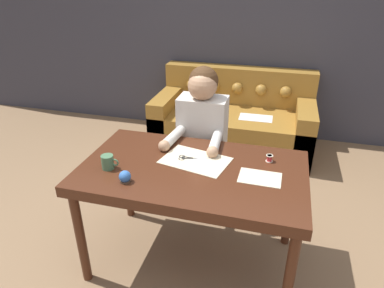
# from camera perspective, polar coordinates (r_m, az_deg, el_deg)

# --- Properties ---
(ground_plane) EXTENTS (16.00, 16.00, 0.00)m
(ground_plane) POSITION_cam_1_polar(r_m,az_deg,el_deg) (2.63, 0.56, -18.45)
(ground_plane) COLOR #846647
(wall_back) EXTENTS (8.00, 0.06, 2.60)m
(wall_back) POSITION_cam_1_polar(r_m,az_deg,el_deg) (4.18, 9.21, 18.78)
(wall_back) COLOR #383842
(wall_back) RESTS_ON ground_plane
(dining_table) EXTENTS (1.40, 0.83, 0.77)m
(dining_table) POSITION_cam_1_polar(r_m,az_deg,el_deg) (2.18, 0.09, -5.70)
(dining_table) COLOR #472314
(dining_table) RESTS_ON ground_plane
(couch) EXTENTS (1.76, 0.90, 0.87)m
(couch) POSITION_cam_1_polar(r_m,az_deg,el_deg) (4.02, 6.94, 3.83)
(couch) COLOR olive
(couch) RESTS_ON ground_plane
(person) EXTENTS (0.42, 0.58, 1.26)m
(person) POSITION_cam_1_polar(r_m,az_deg,el_deg) (2.69, 1.66, -0.08)
(person) COLOR #33281E
(person) RESTS_ON ground_plane
(pattern_paper_main) EXTENTS (0.47, 0.37, 0.00)m
(pattern_paper_main) POSITION_cam_1_polar(r_m,az_deg,el_deg) (2.22, 0.57, -2.74)
(pattern_paper_main) COLOR beige
(pattern_paper_main) RESTS_ON dining_table
(pattern_paper_offcut) EXTENTS (0.25, 0.18, 0.00)m
(pattern_paper_offcut) POSITION_cam_1_polar(r_m,az_deg,el_deg) (2.08, 11.25, -5.53)
(pattern_paper_offcut) COLOR beige
(pattern_paper_offcut) RESTS_ON dining_table
(scissors) EXTENTS (0.22, 0.09, 0.01)m
(scissors) POSITION_cam_1_polar(r_m,az_deg,el_deg) (2.24, -0.47, -2.39)
(scissors) COLOR silver
(scissors) RESTS_ON dining_table
(mug) EXTENTS (0.11, 0.08, 0.09)m
(mug) POSITION_cam_1_polar(r_m,az_deg,el_deg) (2.18, -13.83, -2.94)
(mug) COLOR #47704C
(mug) RESTS_ON dining_table
(thread_spool) EXTENTS (0.04, 0.04, 0.05)m
(thread_spool) POSITION_cam_1_polar(r_m,az_deg,el_deg) (2.26, 12.77, -2.34)
(thread_spool) COLOR red
(thread_spool) RESTS_ON dining_table
(pin_cushion) EXTENTS (0.07, 0.07, 0.07)m
(pin_cushion) POSITION_cam_1_polar(r_m,az_deg,el_deg) (2.03, -11.11, -5.41)
(pin_cushion) COLOR #4C3828
(pin_cushion) RESTS_ON dining_table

